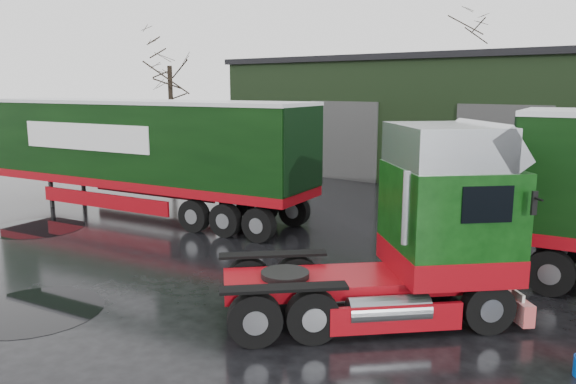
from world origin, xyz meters
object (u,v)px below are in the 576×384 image
at_px(hero_tractor, 362,223).
at_px(tree_back_a, 464,86).
at_px(warehouse, 542,118).
at_px(trailer_left, 140,158).
at_px(tree_left, 171,95).

bearing_deg(hero_tractor, tree_back_a, 152.39).
bearing_deg(warehouse, trailer_left, -118.48).
height_order(warehouse, tree_back_a, tree_back_a).
xyz_separation_m(tree_left, tree_back_a, (11.00, 18.00, 0.50)).
height_order(hero_tractor, tree_left, tree_left).
relative_size(tree_left, tree_back_a, 0.89).
xyz_separation_m(warehouse, tree_back_a, (-8.00, 10.00, 1.59)).
xyz_separation_m(warehouse, tree_left, (-19.00, -8.00, 1.09)).
xyz_separation_m(hero_tractor, trailer_left, (-11.45, 3.20, 0.12)).
distance_m(trailer_left, tree_left, 13.61).
bearing_deg(trailer_left, tree_left, 35.61).
relative_size(hero_tractor, tree_left, 0.77).
xyz_separation_m(trailer_left, tree_left, (-9.50, 9.51, 2.10)).
bearing_deg(tree_left, warehouse, 22.83).
bearing_deg(hero_tractor, warehouse, 139.81).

